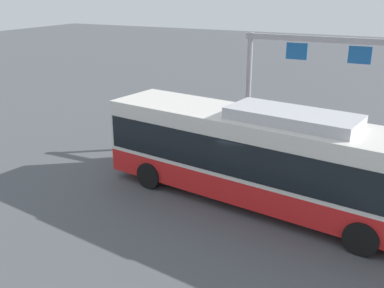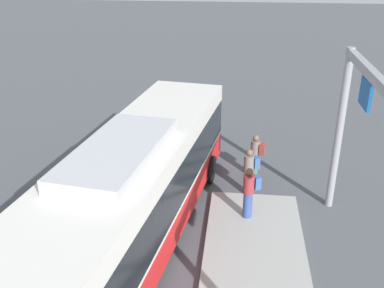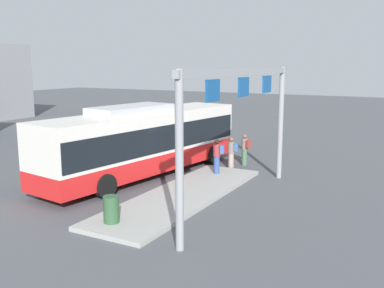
{
  "view_description": "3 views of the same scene",
  "coord_description": "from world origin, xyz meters",
  "views": [
    {
      "loc": [
        -4.06,
        13.46,
        7.11
      ],
      "look_at": [
        3.02,
        -0.62,
        1.52
      ],
      "focal_mm": 41.61,
      "sensor_mm": 36.0,
      "label": 1
    },
    {
      "loc": [
        -10.22,
        -2.74,
        7.82
      ],
      "look_at": [
        3.66,
        -1.16,
        1.54
      ],
      "focal_mm": 41.4,
      "sensor_mm": 36.0,
      "label": 2
    },
    {
      "loc": [
        -17.01,
        -11.85,
        5.32
      ],
      "look_at": [
        2.08,
        -1.44,
        1.35
      ],
      "focal_mm": 41.0,
      "sensor_mm": 36.0,
      "label": 3
    }
  ],
  "objects": [
    {
      "name": "person_waiting_near",
      "position": [
        4.37,
        -3.4,
        0.89
      ],
      "size": [
        0.45,
        0.59,
        1.67
      ],
      "rotation": [
        0.0,
        0.0,
        1.26
      ],
      "color": "#476B4C",
      "rests_on": "ground"
    },
    {
      "name": "person_waiting_mid",
      "position": [
        1.47,
        -3.15,
        1.05
      ],
      "size": [
        0.46,
        0.59,
        1.67
      ],
      "rotation": [
        0.0,
        0.0,
        1.89
      ],
      "color": "#334C8C",
      "rests_on": "platform_curb"
    },
    {
      "name": "bus_main",
      "position": [
        -0.01,
        0.0,
        1.81
      ],
      "size": [
        11.92,
        4.14,
        3.46
      ],
      "rotation": [
        0.0,
        0.0,
        -0.14
      ],
      "color": "red",
      "rests_on": "ground"
    },
    {
      "name": "person_boarding",
      "position": [
        3.15,
        -3.17,
        0.89
      ],
      "size": [
        0.43,
        0.58,
        1.67
      ],
      "rotation": [
        0.0,
        0.0,
        1.81
      ],
      "color": "gray",
      "rests_on": "ground"
    },
    {
      "name": "ground_plane",
      "position": [
        0.0,
        0.0,
        0.0
      ],
      "size": [
        120.0,
        120.0,
        0.0
      ],
      "primitive_type": "plane",
      "color": "#4C4F54"
    }
  ]
}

